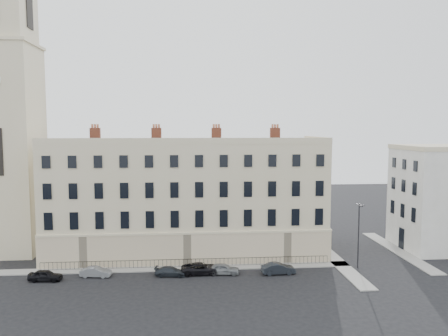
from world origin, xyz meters
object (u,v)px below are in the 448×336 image
Objects in this scene: car_a at (45,275)px; car_b at (96,272)px; streetlamp at (359,232)px; car_d at (201,269)px; car_f at (278,269)px; car_e at (223,269)px; car_c at (171,271)px.

car_b is at bearing -75.83° from car_a.
car_b is at bearing 166.15° from streetlamp.
car_d is 8.99m from car_f.
car_a is 17.41m from car_d.
car_e reaches higher than car_b.
car_c is 0.46× the size of streetlamp.
car_e is at bearing 168.34° from streetlamp.
car_c is at bearing 167.63° from streetlamp.
car_f is 10.88m from streetlamp.
car_e is 0.47× the size of streetlamp.
streetlamp is at bearing -83.04° from car_a.
car_b is 0.75× the size of car_d.
car_c is (13.89, 0.48, -0.09)m from car_a.
car_c is 3.53m from car_d.
streetlamp is at bearing -81.46° from car_b.
car_f reaches higher than car_a.
car_d is 19.45m from streetlamp.
car_f is (26.35, 0.15, 0.03)m from car_a.
car_f is at bearing -88.25° from car_e.
car_b is at bearing 87.86° from car_d.
car_b is 21.03m from car_f.
car_a reaches higher than car_b.
streetlamp reaches higher than car_d.
car_d is 0.58× the size of streetlamp.
car_f reaches higher than car_b.
car_e is 6.42m from car_f.
car_b is 8.56m from car_c.
car_a is at bearing 99.38° from car_c.
car_a is 13.90m from car_c.
car_d is at bearing 166.85° from streetlamp.
streetlamp is (36.45, 1.50, 3.83)m from car_a.
car_c is 0.93× the size of car_f.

